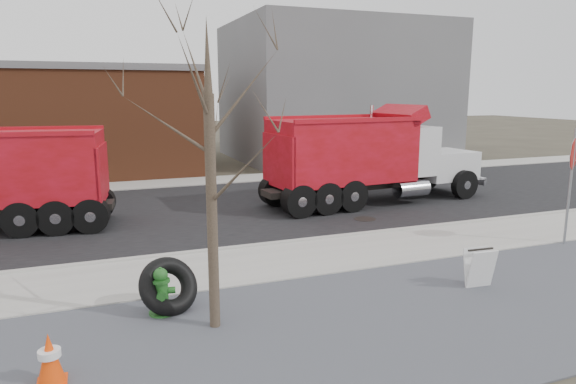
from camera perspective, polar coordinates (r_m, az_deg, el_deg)
name	(u,v)px	position (r m, az deg, el deg)	size (l,w,h in m)	color
ground	(321,261)	(12.56, 3.67, -7.63)	(120.00, 120.00, 0.00)	#383328
gravel_verge	(402,319)	(9.71, 12.50, -13.60)	(60.00, 5.00, 0.03)	slate
sidewalk	(317,256)	(12.77, 3.20, -7.17)	(60.00, 2.50, 0.06)	#9E9B93
curb	(297,241)	(13.90, 1.01, -5.50)	(60.00, 0.15, 0.11)	#9E9B93
road	(247,207)	(18.27, -4.54, -1.64)	(60.00, 9.40, 0.02)	black
far_sidewalk	(212,181)	(23.69, -8.44, 1.27)	(60.00, 2.00, 0.06)	#9E9B93
building_grey	(334,92)	(32.02, 5.11, 11.02)	(12.00, 10.00, 8.00)	slate
bare_tree	(210,138)	(8.43, -8.70, 5.98)	(3.20, 3.20, 5.20)	#382D23
fire_hydrant	(161,293)	(9.80, -13.89, -10.88)	(0.52, 0.50, 0.91)	#286024
truck_tire	(169,286)	(9.88, -13.13, -10.16)	(1.35, 1.20, 1.11)	black
stop_sign	(572,167)	(15.27, 29.03, 2.41)	(0.74, 0.45, 3.10)	gray
sandwich_board	(479,268)	(11.46, 20.49, -7.87)	(0.62, 0.41, 0.83)	silver
traffic_cone_far	(50,359)	(8.18, -24.94, -16.50)	(0.40, 0.40, 0.77)	#FA4107
dump_truck_red_a	(368,155)	(18.83, 8.87, 4.12)	(8.73, 3.05, 3.50)	black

